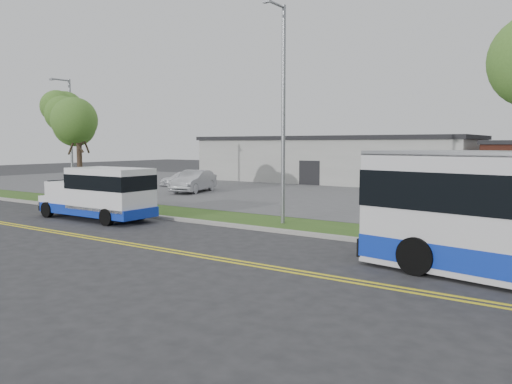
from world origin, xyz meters
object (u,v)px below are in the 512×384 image
Objects in this scene: tree_west at (78,120)px; parked_car_b at (183,179)px; parked_car_a at (194,181)px; shuttle_bus at (101,192)px; pedestrian at (91,192)px; streetlight_near at (283,107)px; streetlight_far at (70,132)px.

tree_west reaches higher than parked_car_b.
parked_car_b is at bearing 124.12° from parked_car_a.
pedestrian is at bearing 147.90° from shuttle_bus.
shuttle_bus is at bearing -41.70° from parked_car_b.
streetlight_near is 1.19× the size of streetlight_far.
tree_west is at bearing 150.33° from shuttle_bus.
streetlight_near is 16.26m from parked_car_a.
shuttle_bus is 1.62× the size of parked_car_b.
pedestrian is at bearing -50.86° from parked_car_b.
tree_west is 4.32× the size of pedestrian.
streetlight_near is at bearing -179.81° from pedestrian.
pedestrian is at bearing -101.95° from parked_car_a.
parked_car_a is 6.02m from parked_car_b.
tree_west reaches higher than parked_car_a.
streetlight_far reaches higher than shuttle_bus.
streetlight_far reaches higher than parked_car_a.
streetlight_near reaches higher than parked_car_a.
shuttle_bus reaches higher than pedestrian.
parked_car_b is at bearing 82.07° from streetlight_far.
parked_car_b is (-2.62, 12.14, -4.43)m from tree_west.
tree_west reaches higher than shuttle_bus.
streetlight_far is 1.22× the size of shuttle_bus.
shuttle_bus is at bearing 144.43° from pedestrian.
tree_west is 5.20m from pedestrian.
shuttle_bus is 1.35× the size of parked_car_a.
parked_car_b is at bearing 120.68° from shuttle_bus.
streetlight_far is at bearing 150.51° from shuttle_bus.
pedestrian is at bearing -27.56° from streetlight_far.
streetlight_near reaches higher than parked_car_b.
streetlight_near is at bearing -8.05° from streetlight_far.
streetlight_far is (-19.00, 2.69, -0.76)m from streetlight_near.
streetlight_near is 9.55m from shuttle_bus.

